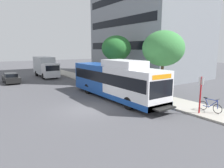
# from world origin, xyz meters

# --- Properties ---
(ground_plane) EXTENTS (120.00, 120.00, 0.00)m
(ground_plane) POSITION_xyz_m (0.00, 8.00, 0.00)
(ground_plane) COLOR #4C4C51
(sidewalk_curb) EXTENTS (3.00, 56.00, 0.14)m
(sidewalk_curb) POSITION_xyz_m (7.00, 6.00, 0.07)
(sidewalk_curb) COLOR #A8A399
(sidewalk_curb) RESTS_ON ground
(transit_bus) EXTENTS (2.58, 12.25, 3.65)m
(transit_bus) POSITION_xyz_m (3.83, 1.67, 1.70)
(transit_bus) COLOR white
(transit_bus) RESTS_ON ground
(bus_stop_sign_pole) EXTENTS (0.10, 0.36, 2.60)m
(bus_stop_sign_pole) POSITION_xyz_m (6.02, -5.63, 1.65)
(bus_stop_sign_pole) COLOR red
(bus_stop_sign_pole) RESTS_ON sidewalk_curb
(bicycle_parked) EXTENTS (0.52, 1.76, 1.02)m
(bicycle_parked) POSITION_xyz_m (6.98, -5.87, 0.56)
(bicycle_parked) COLOR black
(bicycle_parked) RESTS_ON sidewalk_curb
(street_tree_near_stop) EXTENTS (3.94, 3.94, 6.18)m
(street_tree_near_stop) POSITION_xyz_m (8.08, -0.25, 4.63)
(street_tree_near_stop) COLOR #4C3823
(street_tree_near_stop) RESTS_ON sidewalk_curb
(street_tree_mid_block) EXTENTS (3.67, 3.67, 6.10)m
(street_tree_mid_block) POSITION_xyz_m (8.09, 7.40, 4.66)
(street_tree_mid_block) COLOR #4C3823
(street_tree_mid_block) RESTS_ON sidewalk_curb
(parked_car_far_lane) EXTENTS (1.80, 4.50, 1.33)m
(parked_car_far_lane) POSITION_xyz_m (-2.87, 16.77, 0.66)
(parked_car_far_lane) COLOR black
(parked_car_far_lane) RESTS_ON ground
(box_truck_background) EXTENTS (2.32, 7.01, 3.25)m
(box_truck_background) POSITION_xyz_m (2.72, 19.74, 1.74)
(box_truck_background) COLOR silver
(box_truck_background) RESTS_ON ground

